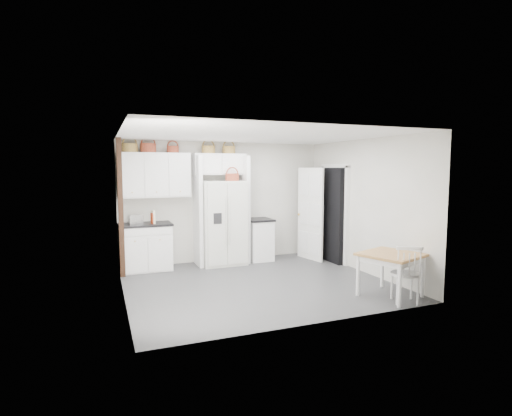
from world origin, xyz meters
name	(u,v)px	position (x,y,z in m)	size (l,w,h in m)	color
floor	(257,283)	(0.00, 0.00, 0.00)	(4.50, 4.50, 0.00)	#3B3C3F
ceiling	(257,135)	(0.00, 0.00, 2.60)	(4.50, 4.50, 0.00)	white
wall_back	(224,202)	(0.00, 2.00, 1.30)	(4.50, 4.50, 0.00)	#B2AFA3
wall_left	(122,216)	(-2.25, 0.00, 1.30)	(4.00, 4.00, 0.00)	#B2AFA3
wall_right	(364,206)	(2.25, 0.00, 1.30)	(4.00, 4.00, 0.00)	#B2AFA3
refrigerator	(222,223)	(-0.15, 1.65, 0.89)	(0.92, 0.74, 1.78)	silver
base_cab_left	(146,248)	(-1.73, 1.70, 0.45)	(0.98, 0.62, 0.90)	white
base_cab_right	(259,240)	(0.71, 1.70, 0.44)	(0.50, 0.60, 0.88)	white
dining_table	(390,275)	(1.70, -1.45, 0.35)	(0.84, 0.84, 0.70)	olive
windsor_chair	(405,274)	(1.72, -1.75, 0.44)	(0.43, 0.39, 0.88)	white
counter_left	(145,224)	(-1.73, 1.70, 0.92)	(1.02, 0.66, 0.04)	black
counter_right	(259,220)	(0.71, 1.70, 0.90)	(0.54, 0.64, 0.04)	black
toaster	(135,219)	(-1.91, 1.71, 1.04)	(0.26, 0.15, 0.18)	silver
cookbook_red	(152,218)	(-1.60, 1.62, 1.05)	(0.03, 0.14, 0.21)	#AB2F11
cookbook_cream	(153,217)	(-1.58, 1.62, 1.07)	(0.04, 0.17, 0.26)	#EEE6C3
basket_upper_a	(130,148)	(-1.97, 1.83, 2.44)	(0.30, 0.30, 0.17)	brown
basket_upper_b	(148,148)	(-1.62, 1.83, 2.44)	(0.31, 0.31, 0.18)	maroon
basket_upper_c	(173,149)	(-1.13, 1.83, 2.42)	(0.24, 0.24, 0.14)	maroon
basket_bridge_a	(208,150)	(-0.39, 1.83, 2.43)	(0.28, 0.28, 0.16)	brown
basket_bridge_b	(229,150)	(0.07, 1.83, 2.43)	(0.28, 0.28, 0.16)	brown
basket_fridge_b	(232,177)	(0.05, 1.55, 1.85)	(0.29, 0.29, 0.16)	maroon
upper_cabinet	(155,175)	(-1.50, 1.83, 1.90)	(1.40, 0.34, 0.90)	white
bridge_cabinet	(219,164)	(-0.15, 1.83, 2.12)	(1.12, 0.34, 0.45)	white
fridge_panel_left	(198,211)	(-0.66, 1.70, 1.15)	(0.08, 0.60, 2.30)	white
fridge_panel_right	(244,209)	(0.36, 1.70, 1.15)	(0.08, 0.60, 2.30)	white
trim_post	(121,208)	(-2.20, 1.35, 1.30)	(0.09, 0.09, 2.60)	black
doorway_void	(332,215)	(2.16, 1.00, 1.02)	(0.18, 0.85, 2.05)	black
door_slab	(310,214)	(1.80, 1.33, 1.02)	(0.80, 0.04, 2.05)	white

